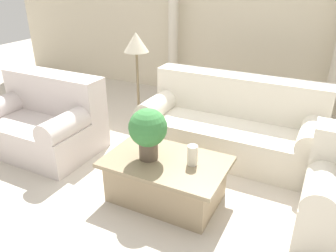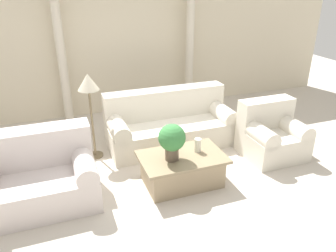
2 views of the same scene
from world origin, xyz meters
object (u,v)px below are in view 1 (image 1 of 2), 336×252
object	(u,v)px
sofa_long	(231,124)
potted_plant	(148,130)
floor_lamp	(136,51)
coffee_table	(166,179)
loveseat	(44,120)

from	to	relation	value
sofa_long	potted_plant	bearing A→B (deg)	-108.74
potted_plant	floor_lamp	bearing A→B (deg)	125.33
floor_lamp	coffee_table	bearing A→B (deg)	-48.88
sofa_long	potted_plant	xyz separation A→B (m)	(-0.43, -1.28, 0.37)
potted_plant	floor_lamp	size ratio (longest dim) A/B	0.37
sofa_long	coffee_table	bearing A→B (deg)	-102.20
sofa_long	floor_lamp	bearing A→B (deg)	-177.55
sofa_long	floor_lamp	world-z (taller)	floor_lamp
coffee_table	sofa_long	bearing A→B (deg)	77.80
coffee_table	floor_lamp	xyz separation A→B (m)	(-1.04, 1.19, 0.92)
loveseat	floor_lamp	world-z (taller)	floor_lamp
loveseat	floor_lamp	bearing A→B (deg)	48.18
loveseat	coffee_table	xyz separation A→B (m)	(1.86, -0.26, -0.15)
loveseat	floor_lamp	distance (m)	1.46
coffee_table	loveseat	bearing A→B (deg)	172.02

